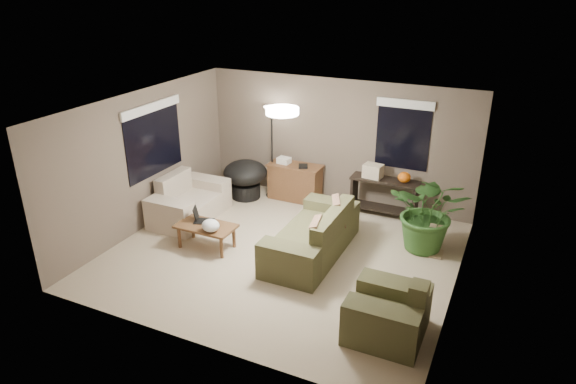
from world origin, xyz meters
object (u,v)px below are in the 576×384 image
at_px(loveseat, 188,203).
at_px(console_table, 384,195).
at_px(floor_lamp, 272,122).
at_px(papasan_chair, 245,176).
at_px(houseplant, 429,220).
at_px(cat_scratching_post, 434,242).
at_px(main_sofa, 314,238).
at_px(desk, 295,182).
at_px(coffee_table, 206,228).
at_px(armchair, 389,314).

distance_m(loveseat, console_table, 3.75).
bearing_deg(floor_lamp, loveseat, -121.25).
relative_size(papasan_chair, houseplant, 0.79).
bearing_deg(floor_lamp, papasan_chair, -146.53).
relative_size(console_table, cat_scratching_post, 2.60).
height_order(main_sofa, desk, main_sofa).
relative_size(coffee_table, houseplant, 0.71).
xyz_separation_m(armchair, coffee_table, (-3.40, 0.95, 0.06)).
xyz_separation_m(coffee_table, houseplant, (3.42, 1.51, 0.19)).
distance_m(coffee_table, console_table, 3.47).
height_order(papasan_chair, cat_scratching_post, papasan_chair).
relative_size(loveseat, houseplant, 1.14).
bearing_deg(armchair, desk, 129.79).
bearing_deg(main_sofa, console_table, 71.64).
bearing_deg(console_table, floor_lamp, -179.04).
distance_m(console_table, houseplant, 1.43).
bearing_deg(armchair, floor_lamp, 134.71).
relative_size(armchair, papasan_chair, 0.91).
bearing_deg(houseplant, coffee_table, -156.08).
xyz_separation_m(coffee_table, papasan_chair, (-0.45, 2.16, 0.11)).
xyz_separation_m(loveseat, floor_lamp, (0.98, 1.62, 1.30)).
bearing_deg(cat_scratching_post, floor_lamp, 163.32).
xyz_separation_m(armchair, console_table, (-1.00, 3.45, 0.14)).
bearing_deg(armchair, loveseat, 157.69).
height_order(papasan_chair, houseplant, houseplant).
xyz_separation_m(desk, console_table, (1.87, -0.00, 0.06)).
bearing_deg(coffee_table, armchair, -15.55).
bearing_deg(houseplant, cat_scratching_post, -37.85).
bearing_deg(loveseat, floor_lamp, 58.75).
relative_size(loveseat, desk, 1.45).
bearing_deg(papasan_chair, cat_scratching_post, -10.62).
xyz_separation_m(houseplant, cat_scratching_post, (0.14, -0.11, -0.33)).
distance_m(coffee_table, papasan_chair, 2.20).
distance_m(main_sofa, console_table, 2.06).
distance_m(loveseat, desk, 2.23).
relative_size(console_table, papasan_chair, 1.18).
distance_m(armchair, coffee_table, 3.53).
bearing_deg(papasan_chair, loveseat, -111.48).
bearing_deg(desk, coffee_table, -101.76).
bearing_deg(papasan_chair, floor_lamp, 33.47).
distance_m(main_sofa, armchair, 2.23).
xyz_separation_m(desk, houseplant, (2.89, -0.99, 0.17)).
relative_size(main_sofa, floor_lamp, 1.15).
xyz_separation_m(console_table, houseplant, (1.02, -0.99, 0.11)).
xyz_separation_m(papasan_chair, houseplant, (3.86, -0.64, 0.08)).
xyz_separation_m(desk, papasan_chair, (-0.97, -0.35, 0.09)).
bearing_deg(loveseat, houseplant, 8.72).
relative_size(loveseat, cat_scratching_post, 3.20).
bearing_deg(main_sofa, loveseat, 174.00).
xyz_separation_m(floor_lamp, cat_scratching_post, (3.54, -1.06, -1.38)).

